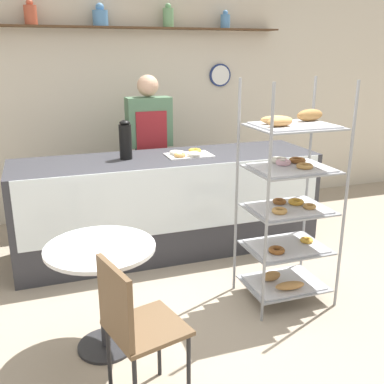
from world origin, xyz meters
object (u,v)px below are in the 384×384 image
(pastry_rack, at_px, (289,201))
(cafe_table, at_px, (102,272))
(person_worker, at_px, (150,148))
(donut_tray_counter, at_px, (187,154))
(cafe_chair, at_px, (132,321))
(coffee_carafe, at_px, (125,140))

(pastry_rack, relative_size, cafe_table, 2.32)
(person_worker, height_order, cafe_table, person_worker)
(donut_tray_counter, bearing_deg, cafe_table, -127.13)
(cafe_chair, bearing_deg, cafe_table, -7.98)
(cafe_table, height_order, donut_tray_counter, donut_tray_counter)
(cafe_table, xyz_separation_m, coffee_carafe, (0.46, 1.43, 0.57))
(donut_tray_counter, bearing_deg, coffee_carafe, 173.12)
(cafe_table, xyz_separation_m, donut_tray_counter, (1.03, 1.37, 0.41))
(person_worker, bearing_deg, cafe_table, -112.43)
(cafe_table, bearing_deg, donut_tray_counter, 52.87)
(cafe_chair, height_order, coffee_carafe, coffee_carafe)
(cafe_table, distance_m, coffee_carafe, 1.61)
(pastry_rack, xyz_separation_m, cafe_table, (-1.45, -0.18, -0.26))
(cafe_table, height_order, cafe_chair, cafe_chair)
(pastry_rack, distance_m, cafe_chair, 1.61)
(cafe_chair, relative_size, coffee_carafe, 2.49)
(pastry_rack, distance_m, person_worker, 1.93)
(person_worker, bearing_deg, pastry_rack, -71.06)
(pastry_rack, relative_size, cafe_chair, 1.91)
(person_worker, distance_m, cafe_table, 2.20)
(coffee_carafe, bearing_deg, cafe_table, -107.84)
(coffee_carafe, relative_size, donut_tray_counter, 0.83)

